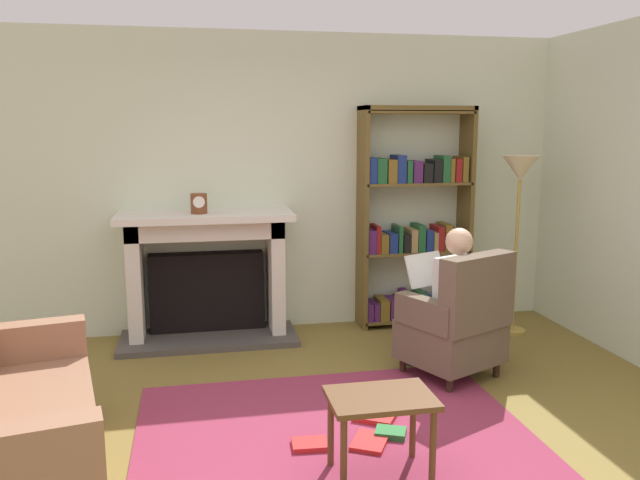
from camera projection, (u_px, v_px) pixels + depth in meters
ground at (344, 456)px, 3.69m from camera, size 14.00×14.00×0.00m
back_wall at (281, 183)px, 5.92m from camera, size 5.60×0.10×2.70m
side_wall_right at (629, 192)px, 5.18m from camera, size 0.10×5.20×2.70m
area_rug at (333, 431)px, 3.98m from camera, size 2.40×1.80×0.01m
fireplace at (207, 272)px, 5.68m from camera, size 1.54×0.64×1.14m
mantel_clock at (199, 203)px, 5.46m from camera, size 0.14×0.14×0.17m
bookshelf at (414, 223)px, 6.01m from camera, size 1.05×0.32×2.05m
armchair_reading at (458, 323)px, 4.78m from camera, size 0.84×0.83×0.97m
seated_reader at (447, 294)px, 4.84m from camera, size 0.51×0.60×1.14m
sofa_floral at (13, 423)px, 3.40m from camera, size 1.04×1.81×0.85m
side_table at (381, 409)px, 3.41m from camera, size 0.56×0.39×0.47m
scattered_books at (364, 431)px, 3.93m from camera, size 0.74×0.61×0.04m
floor_lamp at (520, 184)px, 5.67m from camera, size 0.32×0.32×1.62m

